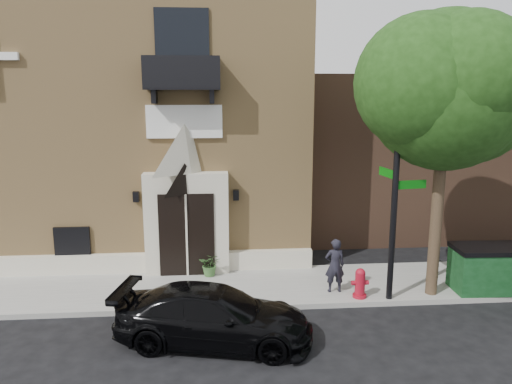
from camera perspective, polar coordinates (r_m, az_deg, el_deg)
ground at (r=13.77m, az=-4.04°, el=-13.57°), size 120.00×120.00×0.00m
sidewalk at (r=15.15m, az=-0.27°, el=-10.80°), size 42.00×3.00×0.15m
church at (r=20.66m, az=-12.91°, el=7.96°), size 12.20×11.01×9.30m
neighbour_building at (r=24.77m, az=24.60°, el=4.43°), size 18.00×8.00×6.40m
street_tree_left at (r=14.19m, az=21.17°, el=10.90°), size 4.97×4.38×7.77m
black_sedan at (r=12.04m, az=-4.81°, el=-13.93°), size 4.90×2.78×1.34m
street_sign at (r=13.80m, az=15.65°, el=0.42°), size 1.06×0.98×6.21m
fire_hydrant at (r=14.42m, az=11.80°, el=-10.16°), size 0.48×0.39×0.85m
dumpster at (r=15.97m, az=25.02°, el=-7.89°), size 2.07×1.23×1.32m
planter at (r=15.74m, az=-5.24°, el=-8.23°), size 0.76×0.68×0.74m
pedestrian_near at (r=14.54m, az=8.99°, el=-8.29°), size 0.58×0.38×1.57m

